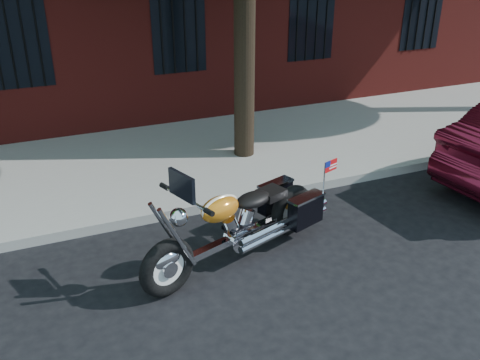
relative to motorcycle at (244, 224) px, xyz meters
name	(u,v)px	position (x,y,z in m)	size (l,w,h in m)	color
ground	(293,245)	(0.73, 0.01, -0.50)	(120.00, 120.00, 0.00)	black
curb	(252,197)	(0.73, 1.39, -0.42)	(40.00, 0.16, 0.15)	gray
sidewalk	(212,154)	(0.73, 3.27, -0.42)	(40.00, 3.60, 0.15)	gray
motorcycle	(244,224)	(0.00, 0.00, 0.00)	(2.90, 1.41, 1.47)	black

